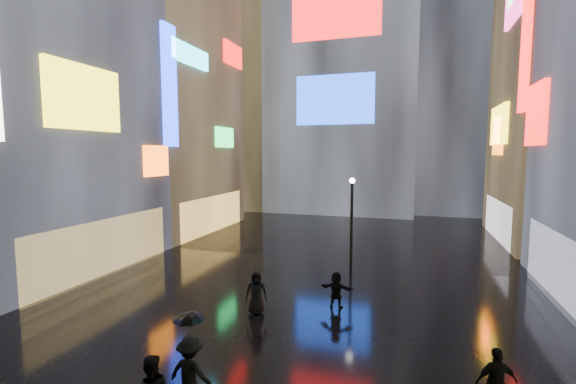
% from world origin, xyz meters
% --- Properties ---
extents(ground, '(140.00, 140.00, 0.00)m').
position_xyz_m(ground, '(0.00, 20.00, 0.00)').
color(ground, black).
rests_on(ground, ground).
extents(building_left_mid, '(10.28, 12.70, 24.00)m').
position_xyz_m(building_left_mid, '(-15.98, 14.01, 11.97)').
color(building_left_mid, black).
rests_on(building_left_mid, ground).
extents(building_left_far, '(10.28, 12.00, 22.00)m').
position_xyz_m(building_left_far, '(-15.98, 26.00, 10.98)').
color(building_left_far, black).
rests_on(building_left_far, ground).
extents(tower_main, '(16.00, 14.20, 42.00)m').
position_xyz_m(tower_main, '(-3.00, 43.97, 21.01)').
color(tower_main, black).
rests_on(tower_main, ground).
extents(tower_flank_right, '(12.00, 12.00, 34.00)m').
position_xyz_m(tower_flank_right, '(9.00, 46.00, 17.00)').
color(tower_flank_right, black).
rests_on(tower_flank_right, ground).
extents(tower_flank_left, '(10.00, 10.00, 26.00)m').
position_xyz_m(tower_flank_left, '(-14.00, 42.00, 13.00)').
color(tower_flank_left, black).
rests_on(tower_flank_left, ground).
extents(lamp_far, '(0.30, 0.30, 5.20)m').
position_xyz_m(lamp_far, '(1.59, 18.54, 2.94)').
color(lamp_far, black).
rests_on(lamp_far, ground).
extents(pedestrian_2, '(1.24, 0.75, 1.88)m').
position_xyz_m(pedestrian_2, '(-0.59, 5.64, 0.94)').
color(pedestrian_2, black).
rests_on(pedestrian_2, ground).
extents(pedestrian_3, '(1.11, 0.73, 1.75)m').
position_xyz_m(pedestrian_3, '(6.82, 7.67, 0.88)').
color(pedestrian_3, black).
rests_on(pedestrian_3, ground).
extents(pedestrian_4, '(1.03, 0.87, 1.79)m').
position_xyz_m(pedestrian_4, '(-1.22, 11.56, 0.89)').
color(pedestrian_4, black).
rests_on(pedestrian_4, ground).
extents(pedestrian_5, '(1.47, 0.52, 1.56)m').
position_xyz_m(pedestrian_5, '(1.78, 13.14, 0.78)').
color(pedestrian_5, black).
rests_on(pedestrian_5, ground).
extents(umbrella_1, '(1.01, 1.01, 0.68)m').
position_xyz_m(umbrella_1, '(-0.59, 5.64, 2.22)').
color(umbrella_1, black).
rests_on(umbrella_1, pedestrian_2).
extents(umbrella_2, '(1.41, 1.40, 0.96)m').
position_xyz_m(umbrella_2, '(-1.22, 11.56, 2.27)').
color(umbrella_2, black).
rests_on(umbrella_2, pedestrian_4).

